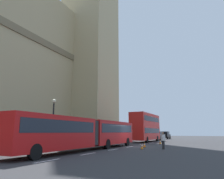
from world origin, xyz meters
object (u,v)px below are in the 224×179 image
(double_decker_bus, at_px, (146,126))
(traffic_cone_west, at_px, (142,146))
(sedan_trailing, at_px, (165,135))
(traffic_cone_east, at_px, (160,142))
(pedestrian_near_cones, at_px, (163,140))
(street_lamp, at_px, (53,119))
(traffic_cone_middle, at_px, (144,145))
(articulated_bus, at_px, (86,132))
(sedan_lead, at_px, (158,136))

(double_decker_bus, bearing_deg, traffic_cone_west, -164.67)
(traffic_cone_west, bearing_deg, sedan_trailing, 7.88)
(sedan_trailing, distance_m, traffic_cone_east, 23.77)
(double_decker_bus, xyz_separation_m, pedestrian_near_cones, (-15.38, -6.41, -1.80))
(street_lamp, bearing_deg, traffic_cone_middle, -55.36)
(traffic_cone_east, bearing_deg, traffic_cone_middle, 179.83)
(pedestrian_near_cones, bearing_deg, traffic_cone_east, 14.99)
(articulated_bus, xyz_separation_m, double_decker_bus, (19.64, 0.00, 0.96))
(double_decker_bus, height_order, pedestrian_near_cones, double_decker_bus)
(articulated_bus, xyz_separation_m, sedan_trailing, (37.06, 0.22, -0.83))
(street_lamp, bearing_deg, double_decker_bus, -13.13)
(traffic_cone_middle, bearing_deg, articulated_bus, 147.69)
(articulated_bus, height_order, traffic_cone_west, articulated_bus)
(traffic_cone_east, height_order, pedestrian_near_cones, pedestrian_near_cones)
(sedan_trailing, relative_size, traffic_cone_east, 7.59)
(traffic_cone_middle, bearing_deg, street_lamp, 124.64)
(articulated_bus, distance_m, sedan_lead, 28.34)
(traffic_cone_middle, bearing_deg, traffic_cone_west, -167.94)
(pedestrian_near_cones, bearing_deg, sedan_lead, 14.89)
(traffic_cone_east, distance_m, street_lamp, 15.99)
(traffic_cone_middle, distance_m, traffic_cone_east, 7.54)
(traffic_cone_east, bearing_deg, traffic_cone_west, -176.96)
(traffic_cone_middle, relative_size, street_lamp, 0.11)
(articulated_bus, height_order, traffic_cone_middle, articulated_bus)
(sedan_trailing, relative_size, pedestrian_near_cones, 2.60)
(articulated_bus, distance_m, street_lamp, 4.70)
(traffic_cone_middle, xyz_separation_m, traffic_cone_east, (7.54, -0.02, 0.00))
(street_lamp, distance_m, pedestrian_near_cones, 11.79)
(double_decker_bus, bearing_deg, street_lamp, 166.87)
(sedan_lead, distance_m, street_lamp, 28.44)
(sedan_lead, distance_m, traffic_cone_west, 25.25)
(sedan_lead, bearing_deg, street_lamp, 170.85)
(double_decker_bus, relative_size, traffic_cone_east, 18.32)
(pedestrian_near_cones, bearing_deg, articulated_bus, 123.59)
(traffic_cone_east, bearing_deg, articulated_bus, 164.11)
(traffic_cone_middle, height_order, street_lamp, street_lamp)
(double_decker_bus, distance_m, street_lamp, 19.83)
(traffic_cone_middle, bearing_deg, sedan_lead, 9.86)
(double_decker_bus, bearing_deg, articulated_bus, -179.99)
(sedan_lead, bearing_deg, articulated_bus, 179.99)
(traffic_cone_west, height_order, traffic_cone_east, same)
(sedan_lead, bearing_deg, traffic_cone_east, -165.17)
(articulated_bus, relative_size, traffic_cone_west, 32.06)
(articulated_bus, height_order, sedan_lead, articulated_bus)
(double_decker_bus, relative_size, sedan_trailing, 2.41)
(street_lamp, xyz_separation_m, pedestrian_near_cones, (3.93, -10.91, -2.14))
(sedan_lead, distance_m, pedestrian_near_cones, 24.91)
(articulated_bus, xyz_separation_m, pedestrian_near_cones, (4.25, -6.41, -0.83))
(sedan_lead, xyz_separation_m, traffic_cone_west, (-24.85, -4.43, -0.63))
(sedan_lead, height_order, pedestrian_near_cones, sedan_lead)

